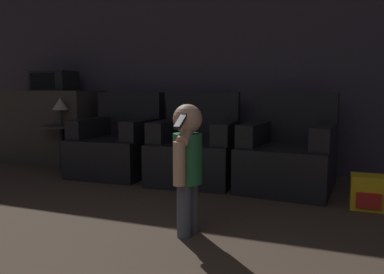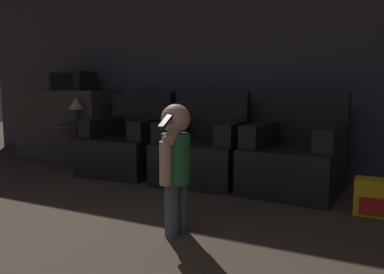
{
  "view_description": "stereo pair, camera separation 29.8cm",
  "coord_description": "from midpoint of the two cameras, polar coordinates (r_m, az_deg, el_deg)",
  "views": [
    {
      "loc": [
        0.98,
        0.32,
        0.87
      ],
      "look_at": [
        -0.07,
        3.08,
        0.53
      ],
      "focal_mm": 35.0,
      "sensor_mm": 36.0,
      "label": 1
    },
    {
      "loc": [
        1.26,
        0.44,
        0.87
      ],
      "look_at": [
        -0.07,
        3.08,
        0.53
      ],
      "focal_mm": 35.0,
      "sensor_mm": 36.0,
      "label": 2
    }
  ],
  "objects": [
    {
      "name": "armchair_right",
      "position": [
        3.52,
        17.92,
        -2.88
      ],
      "size": [
        0.85,
        0.92,
        0.88
      ],
      "rotation": [
        0.0,
        0.0,
        -0.08
      ],
      "color": "black",
      "rests_on": "ground_plane"
    },
    {
      "name": "armchair_middle",
      "position": [
        3.77,
        4.08,
        -1.97
      ],
      "size": [
        0.85,
        0.93,
        0.88
      ],
      "rotation": [
        0.0,
        0.0,
        0.1
      ],
      "color": "black",
      "rests_on": "ground_plane"
    },
    {
      "name": "wall_back",
      "position": [
        4.29,
        11.56,
        12.27
      ],
      "size": [
        8.4,
        0.05,
        2.6
      ],
      "color": "#3D3842",
      "rests_on": "ground_plane"
    },
    {
      "name": "side_table",
      "position": [
        4.57,
        -15.34,
        0.81
      ],
      "size": [
        0.47,
        0.47,
        0.5
      ],
      "color": "black",
      "rests_on": "ground_plane"
    },
    {
      "name": "lamp",
      "position": [
        4.55,
        -15.47,
        4.87
      ],
      "size": [
        0.18,
        0.18,
        0.32
      ],
      "color": "#262626",
      "rests_on": "side_table"
    },
    {
      "name": "microwave",
      "position": [
        5.08,
        -16.05,
        8.14
      ],
      "size": [
        0.52,
        0.34,
        0.24
      ],
      "color": "black",
      "rests_on": "kitchen_counter"
    },
    {
      "name": "person_toddler",
      "position": [
        2.28,
        1.19,
        -3.32
      ],
      "size": [
        0.18,
        0.32,
        0.81
      ],
      "rotation": [
        0.0,
        0.0,
        -1.65
      ],
      "color": "#474C56",
      "rests_on": "ground_plane"
    },
    {
      "name": "armchair_left",
      "position": [
        4.19,
        -7.35,
        -1.13
      ],
      "size": [
        0.81,
        0.89,
        0.88
      ],
      "rotation": [
        0.0,
        0.0,
        0.04
      ],
      "color": "black",
      "rests_on": "ground_plane"
    },
    {
      "name": "toy_backpack",
      "position": [
        3.09,
        28.38,
        -8.11
      ],
      "size": [
        0.24,
        0.22,
        0.26
      ],
      "color": "yellow",
      "rests_on": "ground_plane"
    },
    {
      "name": "kitchen_counter",
      "position": [
        5.18,
        -16.78,
        1.74
      ],
      "size": [
        1.35,
        0.61,
        0.9
      ],
      "color": "#38332D",
      "rests_on": "ground_plane"
    }
  ]
}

